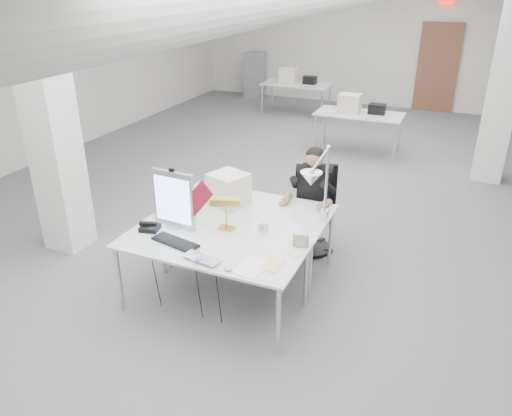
{
  "coord_description": "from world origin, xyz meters",
  "views": [
    {
      "loc": [
        2.04,
        -6.18,
        3.09
      ],
      "look_at": [
        0.25,
        -2.0,
        0.96
      ],
      "focal_mm": 35.0,
      "sensor_mm": 36.0,
      "label": 1
    }
  ],
  "objects_px": {
    "desk_main": "(212,245)",
    "seated_person": "(313,184)",
    "laptop": "(198,261)",
    "desk_phone": "(150,228)",
    "architect_lamp": "(319,190)",
    "office_chair": "(313,207)",
    "monitor": "(174,199)",
    "bankers_lamp": "(226,213)",
    "beige_monitor": "(229,189)"
  },
  "relations": [
    {
      "from": "beige_monitor",
      "to": "office_chair",
      "type": "bearing_deg",
      "value": 58.36
    },
    {
      "from": "desk_main",
      "to": "seated_person",
      "type": "relative_size",
      "value": 2.2
    },
    {
      "from": "office_chair",
      "to": "architect_lamp",
      "type": "bearing_deg",
      "value": -85.13
    },
    {
      "from": "desk_main",
      "to": "seated_person",
      "type": "xyz_separation_m",
      "value": [
        0.55,
        1.49,
        0.16
      ]
    },
    {
      "from": "monitor",
      "to": "beige_monitor",
      "type": "bearing_deg",
      "value": 73.41
    },
    {
      "from": "office_chair",
      "to": "laptop",
      "type": "xyz_separation_m",
      "value": [
        -0.49,
        -1.9,
        0.18
      ]
    },
    {
      "from": "desk_main",
      "to": "seated_person",
      "type": "distance_m",
      "value": 1.59
    },
    {
      "from": "desk_phone",
      "to": "architect_lamp",
      "type": "bearing_deg",
      "value": 10.29
    },
    {
      "from": "desk_phone",
      "to": "architect_lamp",
      "type": "relative_size",
      "value": 0.21
    },
    {
      "from": "laptop",
      "to": "bankers_lamp",
      "type": "bearing_deg",
      "value": 105.44
    },
    {
      "from": "seated_person",
      "to": "monitor",
      "type": "bearing_deg",
      "value": -143.54
    },
    {
      "from": "desk_main",
      "to": "architect_lamp",
      "type": "xyz_separation_m",
      "value": [
        0.85,
        0.66,
        0.45
      ]
    },
    {
      "from": "desk_main",
      "to": "architect_lamp",
      "type": "distance_m",
      "value": 1.17
    },
    {
      "from": "laptop",
      "to": "bankers_lamp",
      "type": "xyz_separation_m",
      "value": [
        -0.06,
        0.69,
        0.16
      ]
    },
    {
      "from": "bankers_lamp",
      "to": "desk_phone",
      "type": "height_order",
      "value": "bankers_lamp"
    },
    {
      "from": "desk_main",
      "to": "office_chair",
      "type": "bearing_deg",
      "value": 70.46
    },
    {
      "from": "laptop",
      "to": "architect_lamp",
      "type": "xyz_separation_m",
      "value": [
        0.8,
        1.02,
        0.43
      ]
    },
    {
      "from": "office_chair",
      "to": "architect_lamp",
      "type": "xyz_separation_m",
      "value": [
        0.3,
        -0.88,
        0.61
      ]
    },
    {
      "from": "beige_monitor",
      "to": "monitor",
      "type": "bearing_deg",
      "value": -90.93
    },
    {
      "from": "bankers_lamp",
      "to": "architect_lamp",
      "type": "bearing_deg",
      "value": 1.32
    },
    {
      "from": "office_chair",
      "to": "laptop",
      "type": "bearing_deg",
      "value": -118.76
    },
    {
      "from": "seated_person",
      "to": "desk_phone",
      "type": "relative_size",
      "value": 4.47
    },
    {
      "from": "bankers_lamp",
      "to": "desk_phone",
      "type": "bearing_deg",
      "value": -174.71
    },
    {
      "from": "bankers_lamp",
      "to": "beige_monitor",
      "type": "relative_size",
      "value": 0.93
    },
    {
      "from": "bankers_lamp",
      "to": "laptop",
      "type": "bearing_deg",
      "value": -104.85
    },
    {
      "from": "desk_phone",
      "to": "architect_lamp",
      "type": "xyz_separation_m",
      "value": [
        1.56,
        0.65,
        0.42
      ]
    },
    {
      "from": "seated_person",
      "to": "architect_lamp",
      "type": "distance_m",
      "value": 0.93
    },
    {
      "from": "laptop",
      "to": "beige_monitor",
      "type": "distance_m",
      "value": 1.3
    },
    {
      "from": "bankers_lamp",
      "to": "desk_phone",
      "type": "distance_m",
      "value": 0.79
    },
    {
      "from": "office_chair",
      "to": "bankers_lamp",
      "type": "height_order",
      "value": "office_chair"
    },
    {
      "from": "laptop",
      "to": "beige_monitor",
      "type": "relative_size",
      "value": 0.96
    },
    {
      "from": "architect_lamp",
      "to": "desk_main",
      "type": "bearing_deg",
      "value": -122.86
    },
    {
      "from": "laptop",
      "to": "desk_phone",
      "type": "relative_size",
      "value": 1.98
    },
    {
      "from": "monitor",
      "to": "laptop",
      "type": "xyz_separation_m",
      "value": [
        0.57,
        -0.55,
        -0.28
      ]
    },
    {
      "from": "seated_person",
      "to": "architect_lamp",
      "type": "bearing_deg",
      "value": -84.07
    },
    {
      "from": "desk_phone",
      "to": "monitor",
      "type": "bearing_deg",
      "value": 31.38
    },
    {
      "from": "laptop",
      "to": "desk_phone",
      "type": "xyz_separation_m",
      "value": [
        -0.76,
        0.37,
        0.01
      ]
    },
    {
      "from": "monitor",
      "to": "architect_lamp",
      "type": "relative_size",
      "value": 0.67
    },
    {
      "from": "seated_person",
      "to": "laptop",
      "type": "xyz_separation_m",
      "value": [
        -0.49,
        -1.85,
        -0.13
      ]
    },
    {
      "from": "desk_main",
      "to": "office_chair",
      "type": "distance_m",
      "value": 1.64
    },
    {
      "from": "desk_phone",
      "to": "seated_person",
      "type": "bearing_deg",
      "value": 37.3
    },
    {
      "from": "laptop",
      "to": "desk_phone",
      "type": "height_order",
      "value": "desk_phone"
    },
    {
      "from": "office_chair",
      "to": "desk_main",
      "type": "bearing_deg",
      "value": -123.78
    },
    {
      "from": "beige_monitor",
      "to": "bankers_lamp",
      "type": "bearing_deg",
      "value": -46.58
    },
    {
      "from": "desk_main",
      "to": "monitor",
      "type": "relative_size",
      "value": 3.02
    },
    {
      "from": "beige_monitor",
      "to": "architect_lamp",
      "type": "distance_m",
      "value": 1.16
    },
    {
      "from": "laptop",
      "to": "architect_lamp",
      "type": "distance_m",
      "value": 1.36
    },
    {
      "from": "office_chair",
      "to": "seated_person",
      "type": "bearing_deg",
      "value": -104.25
    },
    {
      "from": "seated_person",
      "to": "beige_monitor",
      "type": "distance_m",
      "value": 0.99
    },
    {
      "from": "bankers_lamp",
      "to": "seated_person",
      "type": "bearing_deg",
      "value": 44.91
    }
  ]
}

